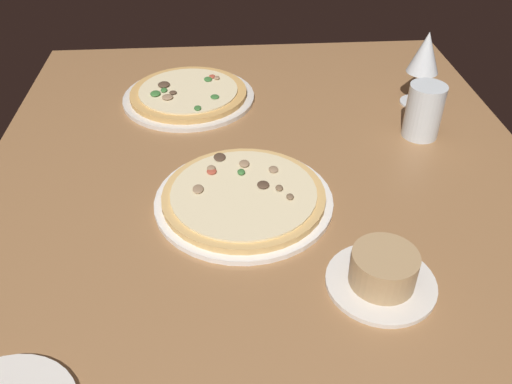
{
  "coord_description": "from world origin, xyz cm",
  "views": [
    {
      "loc": [
        73.61,
        -7.53,
        64.37
      ],
      "look_at": [
        -0.9,
        -2.14,
        7.0
      ],
      "focal_mm": 37.38,
      "sensor_mm": 36.0,
      "label": 1
    }
  ],
  "objects_px": {
    "wine_glass_far": "(425,55)",
    "water_glass": "(423,115)",
    "pizza_main": "(244,197)",
    "pizza_side": "(189,95)",
    "ramekin_on_saucer": "(383,272)"
  },
  "relations": [
    {
      "from": "wine_glass_far",
      "to": "water_glass",
      "type": "xyz_separation_m",
      "value": [
        0.14,
        -0.04,
        -0.07
      ]
    },
    {
      "from": "pizza_main",
      "to": "water_glass",
      "type": "bearing_deg",
      "value": 117.88
    },
    {
      "from": "pizza_main",
      "to": "water_glass",
      "type": "xyz_separation_m",
      "value": [
        -0.21,
        0.39,
        0.04
      ]
    },
    {
      "from": "water_glass",
      "to": "pizza_side",
      "type": "bearing_deg",
      "value": -111.8
    },
    {
      "from": "pizza_main",
      "to": "pizza_side",
      "type": "height_order",
      "value": "same"
    },
    {
      "from": "wine_glass_far",
      "to": "pizza_main",
      "type": "bearing_deg",
      "value": -50.76
    },
    {
      "from": "pizza_side",
      "to": "ramekin_on_saucer",
      "type": "bearing_deg",
      "value": 26.25
    },
    {
      "from": "pizza_main",
      "to": "ramekin_on_saucer",
      "type": "relative_size",
      "value": 1.93
    },
    {
      "from": "pizza_main",
      "to": "water_glass",
      "type": "height_order",
      "value": "water_glass"
    },
    {
      "from": "pizza_main",
      "to": "pizza_side",
      "type": "xyz_separation_m",
      "value": [
        -0.41,
        -0.11,
        -0.0
      ]
    },
    {
      "from": "pizza_side",
      "to": "wine_glass_far",
      "type": "xyz_separation_m",
      "value": [
        0.06,
        0.54,
        0.11
      ]
    },
    {
      "from": "ramekin_on_saucer",
      "to": "pizza_side",
      "type": "bearing_deg",
      "value": -153.75
    },
    {
      "from": "ramekin_on_saucer",
      "to": "water_glass",
      "type": "distance_m",
      "value": 0.46
    },
    {
      "from": "pizza_main",
      "to": "ramekin_on_saucer",
      "type": "height_order",
      "value": "ramekin_on_saucer"
    },
    {
      "from": "ramekin_on_saucer",
      "to": "water_glass",
      "type": "bearing_deg",
      "value": 155.16
    }
  ]
}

